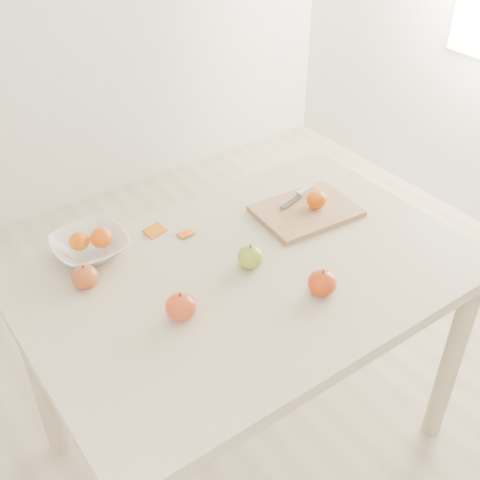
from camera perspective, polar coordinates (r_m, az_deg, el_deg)
ground at (r=2.18m, az=0.81°, el=-18.27°), size 3.50×3.50×0.00m
table at (r=1.69m, az=1.00°, el=-5.43°), size 1.20×0.80×0.75m
cutting_board at (r=1.85m, az=6.29°, el=2.74°), size 0.31×0.24×0.02m
board_tangerine at (r=1.84m, az=7.28°, el=3.84°), size 0.06×0.06×0.05m
fruit_bowl at (r=1.71m, az=-14.01°, el=-0.57°), size 0.21×0.21×0.05m
bowl_tangerine_near at (r=1.70m, az=-15.01°, el=-0.11°), size 0.06×0.06×0.05m
bowl_tangerine_far at (r=1.70m, az=-13.01°, el=0.20°), size 0.06×0.06×0.05m
orange_peel_a at (r=1.77m, az=-8.04°, el=0.77°), size 0.07×0.06×0.01m
orange_peel_b at (r=1.75m, az=-5.15°, el=0.54°), size 0.05×0.04×0.01m
paring_knife at (r=1.91m, az=6.00°, el=4.56°), size 0.17×0.06×0.01m
apple_green at (r=1.61m, az=0.99°, el=-1.60°), size 0.07×0.07×0.06m
apple_red_e at (r=1.54m, az=7.79°, el=-4.07°), size 0.08×0.08×0.07m
apple_red_a at (r=1.60m, az=-14.47°, el=-3.41°), size 0.07×0.07×0.06m
apple_red_b at (r=1.47m, az=-5.62°, el=-6.32°), size 0.08×0.08×0.07m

